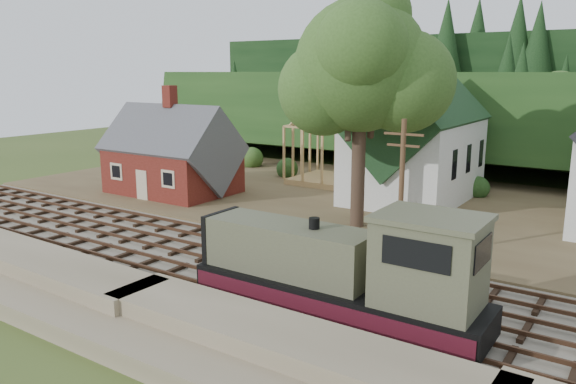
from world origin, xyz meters
The scene contains 16 objects.
ground centered at (0.00, 0.00, 0.00)m, with size 140.00×140.00×0.00m, color #384C1E.
embankment centered at (0.00, -8.50, 0.00)m, with size 64.00×5.00×1.60m, color #7F7259.
railroad_bed centered at (0.00, 0.00, 0.08)m, with size 64.00×11.00×0.16m, color #726B5B.
village_flat centered at (0.00, 18.00, 0.15)m, with size 64.00×26.00×0.30m, color brown.
hillside centered at (0.00, 42.00, 0.00)m, with size 70.00×28.00×8.00m, color #1E3F19.
ridge centered at (0.00, 58.00, 0.00)m, with size 80.00×20.00×12.00m, color black.
depot centered at (-16.00, 11.00, 3.21)m, with size 10.80×7.41×9.00m.
church centered at (2.00, 19.68, 5.18)m, with size 8.40×15.17×13.00m.
timber_frame centered at (-6.00, 22.00, 3.27)m, with size 8.20×6.20×6.99m.
lattice_tower centered at (-6.00, 28.00, 10.03)m, with size 3.20×3.20×12.12m.
big_tree centered at (2.17, 10.08, 10.22)m, with size 10.90×8.40×14.70m.
telegraph_pole_near centered at (7.00, 5.20, 4.25)m, with size 2.20×0.28×8.00m.
locomotive centered at (8.04, -3.00, 2.22)m, with size 12.72×3.18×5.07m.
car_blue centered at (-12.77, 10.40, 0.88)m, with size 1.37×3.41×1.16m, color #5390B2.
car_green centered at (-17.53, 10.15, 0.86)m, with size 1.18×3.38×1.11m, color #81B37C.
patio_set centered at (-13.88, 9.23, 2.53)m, with size 2.35×2.35×2.62m.
Camera 1 is at (18.31, -22.68, 10.44)m, focal length 35.00 mm.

